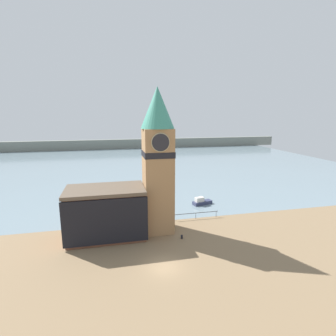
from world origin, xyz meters
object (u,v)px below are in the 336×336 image
Objects in this scene: clock_tower at (158,158)px; pier_building at (106,213)px; mooring_bollard_near at (182,236)px; boat_near at (201,202)px.

pier_building is at bearing -177.35° from clock_tower.
pier_building is at bearing 163.13° from mooring_bollard_near.
pier_building is at bearing -165.58° from boat_near.
clock_tower reaches higher than boat_near.
pier_building is 18.19× the size of mooring_bollard_near.
clock_tower is 11.41m from pier_building.
boat_near is 6.69× the size of mooring_bollard_near.
pier_building is 2.72× the size of boat_near.
boat_near is (10.96, 10.11, -11.30)m from clock_tower.
clock_tower is 18.71m from boat_near.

